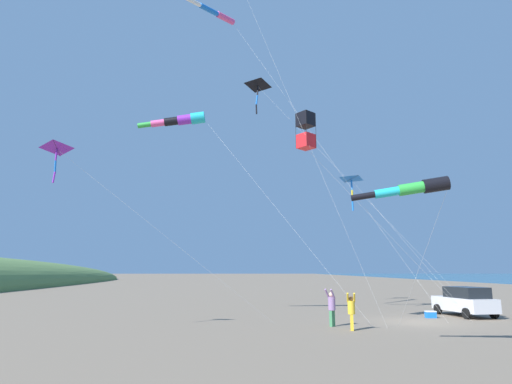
% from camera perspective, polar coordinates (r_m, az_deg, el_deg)
% --- Properties ---
extents(ground_plane, '(600.00, 600.00, 0.00)m').
position_cam_1_polar(ground_plane, '(26.21, 21.59, -16.39)').
color(ground_plane, '#756654').
extents(parked_car, '(2.54, 4.51, 1.85)m').
position_cam_1_polar(parked_car, '(30.49, 26.88, -13.30)').
color(parked_car, silver).
rests_on(parked_car, ground_plane).
extents(cooler_box, '(0.62, 0.42, 0.42)m').
position_cam_1_polar(cooler_box, '(28.73, 22.98, -15.31)').
color(cooler_box, blue).
rests_on(cooler_box, ground_plane).
extents(person_adult_flyer, '(0.68, 0.69, 1.94)m').
position_cam_1_polar(person_adult_flyer, '(22.96, 10.42, -15.20)').
color(person_adult_flyer, '#3D7F51').
rests_on(person_adult_flyer, ground_plane).
extents(person_child_green_jacket, '(0.49, 0.60, 1.82)m').
position_cam_1_polar(person_child_green_jacket, '(21.69, 13.04, -15.56)').
color(person_child_green_jacket, gold).
rests_on(person_child_green_jacket, ground_plane).
extents(kite_windsock_purple_drifting, '(13.65, 3.94, 13.08)m').
position_cam_1_polar(kite_windsock_purple_drifting, '(27.66, -10.35, 9.73)').
color(kite_windsock_purple_drifting, '#1EB7C6').
rests_on(kite_windsock_purple_drifting, ground_plane).
extents(kite_box_yellow_midlevel, '(10.26, 3.22, 11.38)m').
position_cam_1_polar(kite_box_yellow_midlevel, '(22.84, 6.91, 8.40)').
color(kite_box_yellow_midlevel, black).
rests_on(kite_box_yellow_midlevel, ground_plane).
extents(kite_windsock_checkered_midright, '(16.50, 4.65, 20.45)m').
position_cam_1_polar(kite_windsock_checkered_midright, '(30.39, -6.29, 23.63)').
color(kite_windsock_checkered_midright, '#EF4C93').
rests_on(kite_windsock_checkered_midright, ground_plane).
extents(kite_windsock_long_streamer_right, '(4.30, 8.53, 6.24)m').
position_cam_1_polar(kite_windsock_long_streamer_right, '(15.95, 20.91, 0.46)').
color(kite_windsock_long_streamer_right, black).
rests_on(kite_windsock_long_streamer_right, ground_plane).
extents(kite_delta_long_streamer_left, '(11.26, 5.02, 8.92)m').
position_cam_1_polar(kite_delta_long_streamer_left, '(21.85, -25.70, 5.34)').
color(kite_delta_long_streamer_left, purple).
rests_on(kite_delta_long_streamer_left, ground_plane).
extents(kite_delta_green_low_center, '(15.70, 3.58, 17.97)m').
position_cam_1_polar(kite_delta_green_low_center, '(34.31, 0.26, 14.41)').
color(kite_delta_green_low_center, black).
rests_on(kite_delta_green_low_center, ground_plane).
extents(kite_delta_blue_topmost, '(7.09, 4.30, 9.75)m').
position_cam_1_polar(kite_delta_blue_topmost, '(30.94, 13.02, 1.75)').
color(kite_delta_blue_topmost, blue).
rests_on(kite_delta_blue_topmost, ground_plane).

